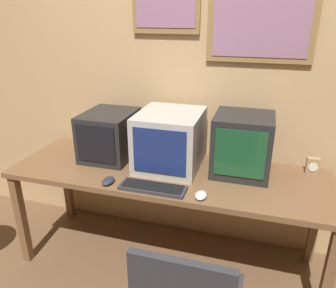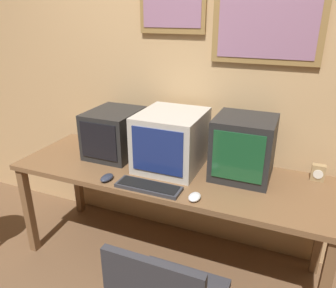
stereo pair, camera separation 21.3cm
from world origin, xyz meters
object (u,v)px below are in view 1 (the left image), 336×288
(monitor_right, at_px, (242,144))
(desk_clock, at_px, (313,166))
(keyboard_main, at_px, (153,188))
(mouse_near_keyboard, at_px, (201,195))
(monitor_left, at_px, (109,135))
(monitor_center, at_px, (170,140))
(mouse_far_corner, at_px, (108,181))

(monitor_right, bearing_deg, desk_clock, 14.44)
(keyboard_main, relative_size, mouse_near_keyboard, 3.98)
(desk_clock, bearing_deg, monitor_left, -174.68)
(monitor_center, xyz_separation_m, desk_clock, (0.94, 0.16, -0.14))
(mouse_near_keyboard, distance_m, mouse_far_corner, 0.59)
(monitor_center, height_order, mouse_near_keyboard, monitor_center)
(desk_clock, bearing_deg, monitor_center, -170.36)
(monitor_left, bearing_deg, keyboard_main, -39.39)
(monitor_left, relative_size, monitor_right, 1.06)
(monitor_right, distance_m, desk_clock, 0.50)
(mouse_near_keyboard, distance_m, desk_clock, 0.83)
(keyboard_main, height_order, desk_clock, desk_clock)
(monitor_right, bearing_deg, keyboard_main, -141.19)
(monitor_center, relative_size, mouse_far_corner, 4.14)
(mouse_near_keyboard, relative_size, mouse_far_corner, 0.91)
(monitor_left, distance_m, monitor_right, 0.94)
(monitor_center, distance_m, monitor_right, 0.48)
(monitor_right, bearing_deg, monitor_left, -179.26)
(mouse_near_keyboard, bearing_deg, desk_clock, 38.71)
(keyboard_main, bearing_deg, monitor_left, 140.61)
(monitor_right, relative_size, mouse_far_corner, 3.52)
(keyboard_main, bearing_deg, monitor_center, 89.05)
(monitor_right, height_order, desk_clock, monitor_right)
(mouse_far_corner, bearing_deg, mouse_near_keyboard, -0.54)
(monitor_center, relative_size, keyboard_main, 1.15)
(monitor_right, relative_size, desk_clock, 3.67)
(keyboard_main, height_order, mouse_near_keyboard, mouse_near_keyboard)
(monitor_left, distance_m, monitor_center, 0.47)
(mouse_far_corner, bearing_deg, desk_clock, 22.53)
(monitor_center, height_order, mouse_far_corner, monitor_center)
(keyboard_main, bearing_deg, mouse_near_keyboard, -2.09)
(monitor_right, xyz_separation_m, desk_clock, (0.46, 0.12, -0.14))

